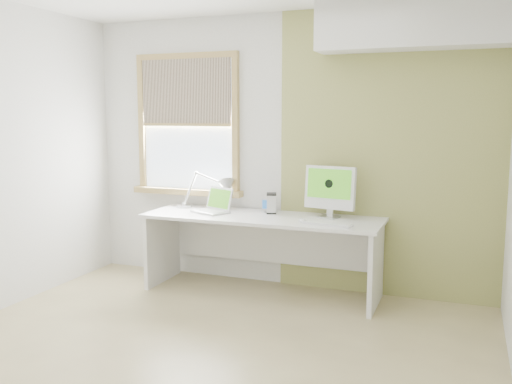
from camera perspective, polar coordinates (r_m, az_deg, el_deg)
The scene contains 12 objects.
room at distance 3.73m, azimuth -5.77°, elevation 2.46°, with size 4.04×3.54×2.64m.
accent_wall at distance 5.11m, azimuth 13.37°, elevation 3.78°, with size 2.00×0.02×2.60m, color #929A4F.
soffit at distance 4.97m, azimuth 15.91°, elevation 16.31°, with size 1.60×0.40×0.42m, color white.
window at distance 5.70m, azimuth -7.08°, elevation 6.81°, with size 1.20×0.14×1.42m.
desk at distance 5.19m, azimuth 0.82°, elevation -4.48°, with size 2.20×0.70×0.73m.
desk_lamp at distance 5.49m, azimuth -3.82°, elevation 0.29°, with size 0.66×0.31×0.37m.
laptop at distance 5.30m, azimuth -4.31°, elevation -1.45°, with size 0.41×0.38×0.23m.
phone_dock at distance 5.28m, azimuth 0.92°, elevation -1.69°, with size 0.08×0.08×0.14m.
external_drive at distance 5.24m, azimuth 1.60°, elevation -1.16°, with size 0.13×0.17×0.19m.
imac at distance 5.04m, azimuth 7.60°, elevation 0.33°, with size 0.48×0.19×0.47m.
keyboard at distance 4.72m, azimuth 7.33°, elevation -3.27°, with size 0.43×0.18×0.02m.
mouse at distance 4.82m, azimuth 4.78°, elevation -2.93°, with size 0.06×0.10×0.03m, color white.
Camera 1 is at (1.67, -3.32, 1.66)m, focal length 38.99 mm.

